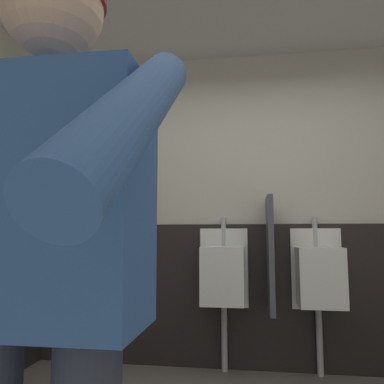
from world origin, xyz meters
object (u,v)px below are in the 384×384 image
urinal_left (223,274)px  soap_dispenser (81,205)px  person (39,265)px  urinal_middle (319,276)px

urinal_left → soap_dispenser: soap_dispenser is taller
urinal_left → person: 2.40m
urinal_left → urinal_middle: same height
person → urinal_middle: bearing=67.7°
soap_dispenser → urinal_middle: bearing=-3.3°
person → soap_dispenser: person is taller
soap_dispenser → urinal_left: bearing=-5.3°
urinal_left → soap_dispenser: (-1.29, 0.12, 0.59)m
urinal_left → urinal_middle: size_ratio=1.00×
urinal_middle → person: (-0.98, -2.38, 0.25)m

